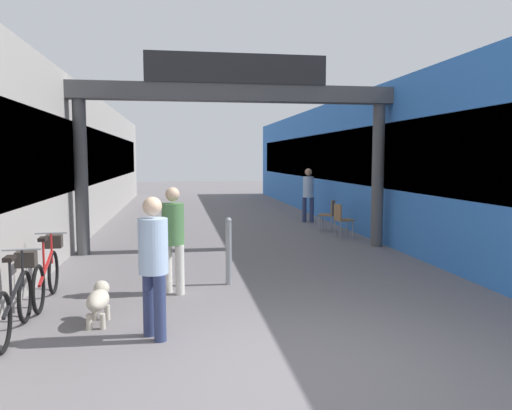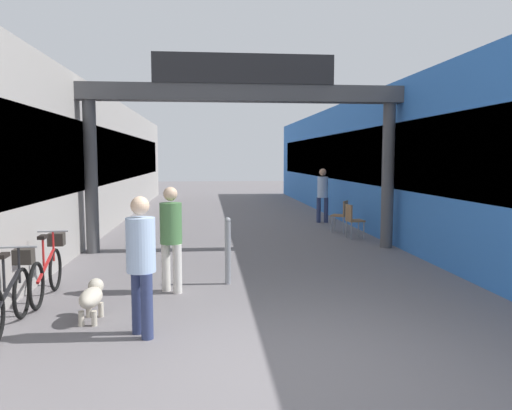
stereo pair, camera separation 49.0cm
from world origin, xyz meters
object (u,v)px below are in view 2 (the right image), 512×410
(cafe_chair_wood_nearer, at_px, (352,218))
(bicycle_red_second, at_px, (48,269))
(pedestrian_companion, at_px, (171,232))
(bicycle_black_nearest, at_px, (11,294))
(pedestrian_with_dog, at_px, (141,257))
(pedestrian_carrying_crate, at_px, (323,192))
(bollard_post_metal, at_px, (228,250))
(dog_on_leash, at_px, (92,297))
(cafe_chair_wood_farther, at_px, (342,213))

(cafe_chair_wood_nearer, bearing_deg, bicycle_red_second, -141.25)
(pedestrian_companion, relative_size, bicycle_black_nearest, 0.98)
(pedestrian_with_dog, xyz_separation_m, pedestrian_companion, (0.21, 1.93, -0.00))
(pedestrian_carrying_crate, relative_size, bollard_post_metal, 1.56)
(bicycle_red_second, bearing_deg, cafe_chair_wood_nearer, 38.75)
(bicycle_black_nearest, bearing_deg, cafe_chair_wood_nearer, 45.72)
(pedestrian_companion, xyz_separation_m, pedestrian_carrying_crate, (4.27, 8.04, 0.06))
(pedestrian_with_dog, relative_size, dog_on_leash, 2.45)
(bicycle_red_second, relative_size, cafe_chair_wood_farther, 1.90)
(pedestrian_with_dog, bearing_deg, cafe_chair_wood_nearer, 56.12)
(dog_on_leash, bearing_deg, bicycle_black_nearest, -165.68)
(pedestrian_companion, distance_m, bicycle_black_nearest, 2.43)
(bicycle_black_nearest, bearing_deg, pedestrian_carrying_crate, 57.40)
(pedestrian_with_dog, bearing_deg, pedestrian_companion, 83.88)
(cafe_chair_wood_nearer, distance_m, cafe_chair_wood_farther, 1.14)
(pedestrian_carrying_crate, height_order, cafe_chair_wood_nearer, pedestrian_carrying_crate)
(pedestrian_companion, xyz_separation_m, bicycle_red_second, (-1.82, -0.13, -0.50))
(dog_on_leash, bearing_deg, bicycle_red_second, 127.81)
(pedestrian_companion, distance_m, cafe_chair_wood_nearer, 6.45)
(pedestrian_with_dog, xyz_separation_m, dog_on_leash, (-0.72, 0.65, -0.64))
(pedestrian_carrying_crate, distance_m, cafe_chair_wood_nearer, 3.28)
(pedestrian_with_dog, distance_m, cafe_chair_wood_farther, 9.08)
(bicycle_black_nearest, distance_m, bollard_post_metal, 3.34)
(pedestrian_companion, bearing_deg, pedestrian_carrying_crate, 62.03)
(bicycle_red_second, bearing_deg, pedestrian_with_dog, -48.15)
(pedestrian_with_dog, height_order, bollard_post_metal, pedestrian_with_dog)
(pedestrian_with_dog, height_order, pedestrian_carrying_crate, pedestrian_carrying_crate)
(bicycle_black_nearest, height_order, bollard_post_metal, bollard_post_metal)
(dog_on_leash, bearing_deg, bollard_post_metal, 42.84)
(pedestrian_companion, xyz_separation_m, cafe_chair_wood_nearer, (4.30, 4.79, -0.40))
(pedestrian_companion, height_order, cafe_chair_wood_farther, pedestrian_companion)
(dog_on_leash, height_order, bollard_post_metal, bollard_post_metal)
(pedestrian_companion, bearing_deg, pedestrian_with_dog, -96.12)
(bicycle_red_second, height_order, bollard_post_metal, bollard_post_metal)
(bollard_post_metal, height_order, cafe_chair_wood_nearer, bollard_post_metal)
(cafe_chair_wood_farther, bearing_deg, pedestrian_carrying_crate, 91.84)
(pedestrian_with_dog, height_order, cafe_chair_wood_nearer, pedestrian_with_dog)
(pedestrian_with_dog, bearing_deg, bicycle_black_nearest, 165.50)
(bicycle_red_second, xyz_separation_m, cafe_chair_wood_farther, (6.15, 6.05, 0.10))
(bicycle_black_nearest, relative_size, bicycle_red_second, 1.00)
(pedestrian_companion, height_order, bicycle_black_nearest, pedestrian_companion)
(bicycle_red_second, relative_size, bollard_post_metal, 1.51)
(bollard_post_metal, bearing_deg, pedestrian_carrying_crate, 66.12)
(bollard_post_metal, relative_size, cafe_chair_wood_nearer, 1.26)
(pedestrian_carrying_crate, distance_m, bollard_post_metal, 8.34)
(pedestrian_with_dog, relative_size, cafe_chair_wood_farther, 1.86)
(pedestrian_carrying_crate, bearing_deg, dog_on_leash, -119.17)
(pedestrian_carrying_crate, relative_size, cafe_chair_wood_farther, 1.96)
(pedestrian_carrying_crate, distance_m, bicycle_black_nearest, 11.34)
(dog_on_leash, xyz_separation_m, bicycle_red_second, (-0.89, 1.15, 0.13))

